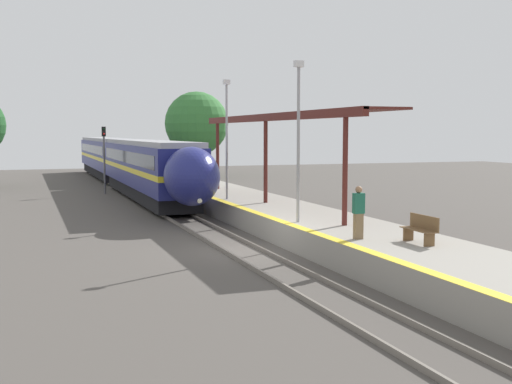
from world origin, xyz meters
TOP-DOWN VIEW (x-y plane):
  - ground_plane at (0.00, 0.00)m, footprint 120.00×120.00m
  - rail_left at (-0.72, 0.00)m, footprint 0.08×90.00m
  - rail_right at (0.72, 0.00)m, footprint 0.08×90.00m
  - train at (0.00, 29.62)m, footprint 2.76×47.82m
  - platform_right at (3.74, 0.00)m, footprint 4.11×64.00m
  - platform_bench at (4.10, -5.45)m, footprint 0.44×1.52m
  - person_waiting at (2.64, -4.06)m, footprint 0.36×0.23m
  - railway_signal at (-2.11, 25.06)m, footprint 0.28×0.28m
  - lamppost_near at (2.39, 0.29)m, footprint 0.36×0.20m
  - lamppost_mid at (2.39, 9.57)m, footprint 0.36×0.20m
  - station_canopy at (4.27, 7.28)m, footprint 2.02×19.78m
  - background_tree_right at (8.96, 40.95)m, footprint 6.42×6.42m

SIDE VIEW (x-z plane):
  - ground_plane at x=0.00m, z-range 0.00..0.00m
  - rail_left at x=-0.72m, z-range 0.00..0.15m
  - rail_right at x=0.72m, z-range 0.00..0.15m
  - platform_right at x=3.74m, z-range 0.00..0.97m
  - platform_bench at x=4.10m, z-range 0.99..1.88m
  - person_waiting at x=2.64m, z-range 1.00..2.74m
  - train at x=0.00m, z-range 0.29..4.24m
  - railway_signal at x=-2.11m, z-range 0.51..5.40m
  - lamppost_near at x=2.39m, z-range 1.37..7.58m
  - lamppost_mid at x=2.39m, z-range 1.37..7.58m
  - station_canopy at x=4.27m, z-range 2.89..7.30m
  - background_tree_right at x=8.96m, z-range 1.09..9.70m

